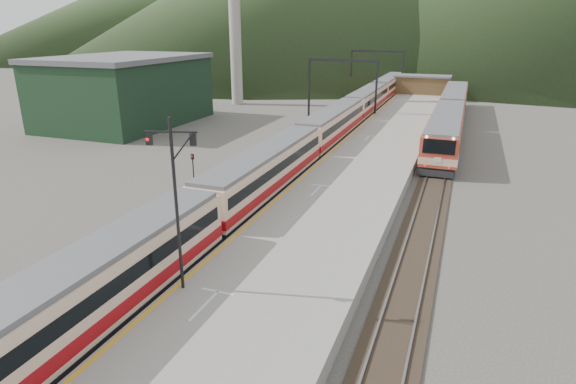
% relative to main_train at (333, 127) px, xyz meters
% --- Properties ---
extents(track_main, '(2.60, 200.00, 0.23)m').
position_rel_main_train_xyz_m(track_main, '(0.00, -0.32, -1.80)').
color(track_main, black).
rests_on(track_main, ground).
extents(track_far, '(2.60, 200.00, 0.23)m').
position_rel_main_train_xyz_m(track_far, '(-5.00, -0.32, -1.80)').
color(track_far, black).
rests_on(track_far, ground).
extents(track_second, '(2.60, 200.00, 0.23)m').
position_rel_main_train_xyz_m(track_second, '(11.50, -0.32, -1.80)').
color(track_second, black).
rests_on(track_second, ground).
extents(platform, '(8.00, 100.00, 1.00)m').
position_rel_main_train_xyz_m(platform, '(5.60, -2.32, -1.37)').
color(platform, gray).
rests_on(platform, ground).
extents(gantry_near, '(9.55, 0.25, 8.00)m').
position_rel_main_train_xyz_m(gantry_near, '(-2.85, 14.68, 3.72)').
color(gantry_near, black).
rests_on(gantry_near, ground).
extents(gantry_far, '(9.55, 0.25, 8.00)m').
position_rel_main_train_xyz_m(gantry_far, '(-2.85, 39.68, 3.72)').
color(gantry_far, black).
rests_on(gantry_far, ground).
extents(warehouse, '(14.50, 20.50, 8.60)m').
position_rel_main_train_xyz_m(warehouse, '(-28.00, 1.68, 2.45)').
color(warehouse, black).
rests_on(warehouse, ground).
extents(smokestack, '(1.80, 1.80, 30.00)m').
position_rel_main_train_xyz_m(smokestack, '(-22.00, 21.68, 13.13)').
color(smokestack, '#9E998E').
rests_on(smokestack, ground).
extents(station_shed, '(9.40, 4.40, 3.10)m').
position_rel_main_train_xyz_m(station_shed, '(5.60, 37.68, 0.70)').
color(station_shed, brown).
rests_on(station_shed, platform).
extents(main_train, '(2.68, 92.19, 3.27)m').
position_rel_main_train_xyz_m(main_train, '(0.00, 0.00, 0.00)').
color(main_train, beige).
rests_on(main_train, track_main).
extents(second_train, '(3.13, 42.56, 3.82)m').
position_rel_main_train_xyz_m(second_train, '(11.50, 11.75, 0.27)').
color(second_train, '#C43F2B').
rests_on(second_train, track_second).
extents(signal_mast, '(2.12, 0.79, 7.72)m').
position_rel_main_train_xyz_m(signal_mast, '(2.17, -33.36, 3.81)').
color(signal_mast, black).
rests_on(signal_mast, platform).
extents(short_signal_a, '(0.26, 0.23, 2.27)m').
position_rel_main_train_xyz_m(short_signal_a, '(-2.67, -35.21, -0.40)').
color(short_signal_a, black).
rests_on(short_signal_a, ground).
extents(short_signal_b, '(0.24, 0.19, 2.27)m').
position_rel_main_train_xyz_m(short_signal_b, '(-2.90, -6.21, -0.40)').
color(short_signal_b, black).
rests_on(short_signal_b, ground).
extents(short_signal_c, '(0.23, 0.17, 2.27)m').
position_rel_main_train_xyz_m(short_signal_c, '(-7.28, -16.72, -0.40)').
color(short_signal_c, black).
rests_on(short_signal_c, ground).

